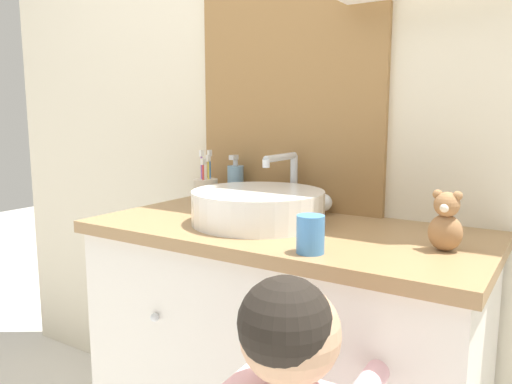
% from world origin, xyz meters
% --- Properties ---
extents(wall_back, '(3.20, 0.18, 2.50)m').
position_xyz_m(wall_back, '(0.02, 0.62, 1.29)').
color(wall_back, beige).
rests_on(wall_back, ground_plane).
extents(vanity_counter, '(1.13, 0.55, 0.84)m').
position_xyz_m(vanity_counter, '(0.00, 0.33, 0.42)').
color(vanity_counter, silver).
rests_on(vanity_counter, ground_plane).
extents(sink_basin, '(0.39, 0.44, 0.19)m').
position_xyz_m(sink_basin, '(-0.08, 0.33, 0.89)').
color(sink_basin, white).
rests_on(sink_basin, vanity_counter).
extents(toothbrush_holder, '(0.08, 0.08, 0.19)m').
position_xyz_m(toothbrush_holder, '(-0.40, 0.48, 0.89)').
color(toothbrush_holder, beige).
rests_on(toothbrush_holder, vanity_counter).
extents(soap_dispenser, '(0.06, 0.06, 0.18)m').
position_xyz_m(soap_dispenser, '(-0.31, 0.53, 0.91)').
color(soap_dispenser, '#6B93B2').
rests_on(soap_dispenser, vanity_counter).
extents(teddy_bear, '(0.08, 0.07, 0.14)m').
position_xyz_m(teddy_bear, '(0.44, 0.31, 0.91)').
color(teddy_bear, '#9E7047').
rests_on(teddy_bear, vanity_counter).
extents(drinking_cup, '(0.06, 0.06, 0.09)m').
position_xyz_m(drinking_cup, '(0.19, 0.12, 0.88)').
color(drinking_cup, '#4789D1').
rests_on(drinking_cup, vanity_counter).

